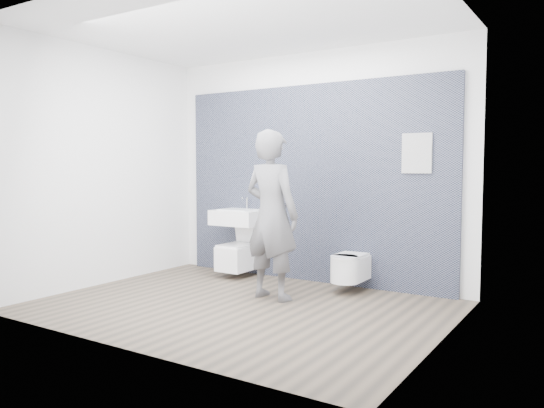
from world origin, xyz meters
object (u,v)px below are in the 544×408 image
Objects in this scene: toilet_rounded at (349,268)px; toilet_square at (238,256)px; washbasin at (239,217)px; visitor at (272,215)px.

toilet_square is at bearing 179.41° from toilet_rounded.
washbasin is 0.36× the size of visitor.
toilet_rounded is (1.55, -0.04, -0.49)m from washbasin.
visitor is at bearing -37.83° from washbasin.
washbasin is 1.16× the size of toilet_rounded.
washbasin is 1.25m from visitor.
washbasin is at bearing 90.00° from toilet_square.
toilet_square is at bearing -31.24° from visitor.
toilet_rounded is (1.55, -0.02, 0.00)m from toilet_square.
washbasin is at bearing 178.68° from toilet_rounded.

